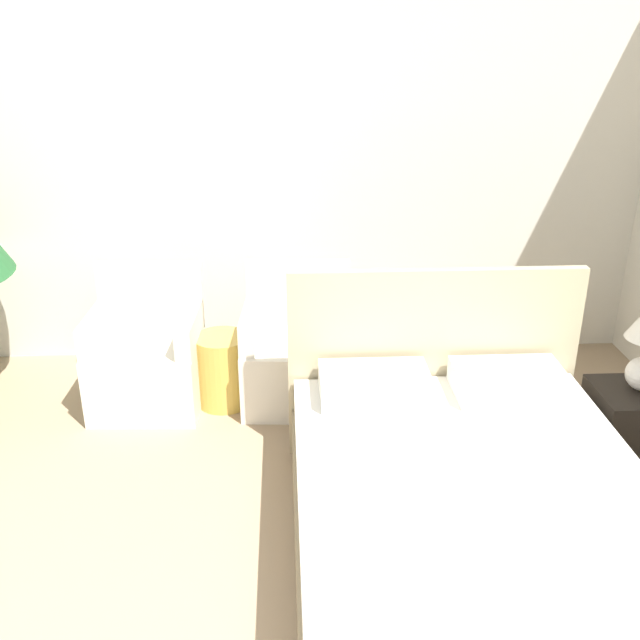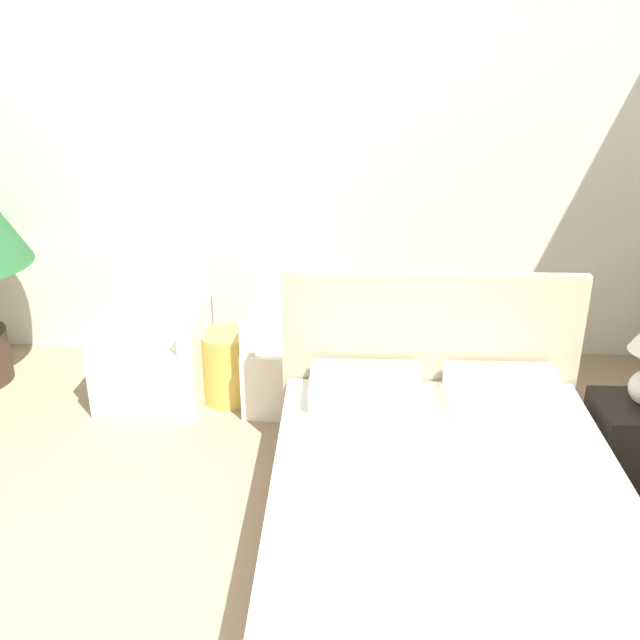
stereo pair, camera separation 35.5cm
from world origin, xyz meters
name	(u,v)px [view 1 (the left image)]	position (x,y,z in m)	size (l,w,h in m)	color
wall_back	(260,162)	(0.00, 3.72, 1.45)	(10.00, 0.06, 2.90)	silver
bed	(469,513)	(0.99, 1.33, 0.28)	(1.65, 2.12, 1.13)	#8C7A5B
armchair_near_window_left	(148,364)	(-0.75, 2.93, 0.29)	(0.72, 0.65, 0.90)	silver
armchair_near_window_right	(297,360)	(0.23, 2.93, 0.29)	(0.73, 0.66, 0.90)	silver
nightstand	(632,427)	(2.11, 2.08, 0.24)	(0.47, 0.42, 0.48)	black
side_table	(223,370)	(-0.27, 2.91, 0.24)	(0.36, 0.36, 0.48)	gold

